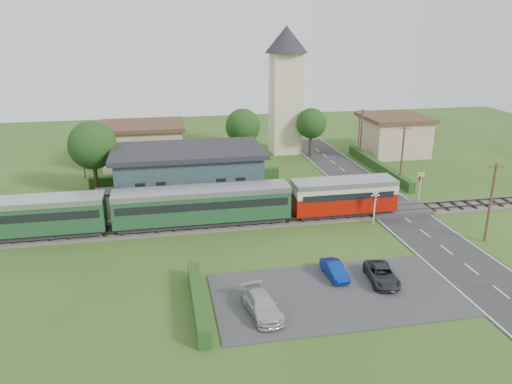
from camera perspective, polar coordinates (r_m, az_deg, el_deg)
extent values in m
plane|color=#2D4C19|center=(46.45, 5.80, -4.02)|extent=(120.00, 120.00, 0.00)
cube|color=#4C443D|center=(48.18, 5.12, -3.01)|extent=(76.00, 3.20, 0.20)
cube|color=#3F3F47|center=(47.42, 5.37, -2.97)|extent=(76.00, 0.08, 0.15)
cube|color=#3F3F47|center=(48.71, 4.90, -2.36)|extent=(76.00, 0.08, 0.15)
cube|color=#28282B|center=(50.13, 16.83, -2.99)|extent=(6.00, 70.00, 0.05)
cube|color=#333335|center=(35.81, 9.06, -11.44)|extent=(17.00, 9.00, 0.08)
cube|color=#333335|center=(51.71, 15.84, -1.98)|extent=(6.20, 3.40, 0.45)
cube|color=gray|center=(49.45, -7.13, -2.35)|extent=(30.00, 3.00, 0.45)
cube|color=beige|center=(49.15, -16.54, -1.37)|extent=(2.00, 2.00, 2.40)
cube|color=#232328|center=(48.74, -16.67, 0.04)|extent=(2.30, 2.30, 0.15)
cube|color=#283D44|center=(54.23, -7.70, 1.97)|extent=(15.00, 8.00, 4.80)
cube|color=#232328|center=(53.54, -7.82, 4.69)|extent=(16.00, 9.00, 0.50)
cube|color=#232328|center=(50.89, -7.33, -0.69)|extent=(1.20, 0.12, 2.20)
cube|color=black|center=(50.44, -13.06, 0.35)|extent=(1.00, 0.12, 1.20)
cube|color=black|center=(50.40, -10.80, 0.49)|extent=(1.00, 0.12, 1.20)
cube|color=black|center=(50.73, -4.02, 0.91)|extent=(1.00, 0.12, 1.20)
cube|color=black|center=(51.00, -1.79, 1.05)|extent=(1.00, 0.12, 1.20)
cube|color=#232328|center=(49.30, 9.88, -2.10)|extent=(9.00, 2.20, 0.50)
cube|color=#9D0E04|center=(48.96, 9.94, -1.00)|extent=(10.00, 2.80, 1.80)
cube|color=beige|center=(48.56, 10.02, 0.39)|extent=(10.00, 2.82, 0.90)
cube|color=black|center=(48.67, 10.00, -0.01)|extent=(9.00, 2.88, 0.60)
cube|color=#9DA0A8|center=(48.36, 10.06, 1.12)|extent=(10.00, 2.90, 0.45)
cube|color=#232328|center=(46.39, -6.07, -3.27)|extent=(15.20, 2.20, 0.50)
cube|color=#1D4427|center=(45.85, -6.13, -1.54)|extent=(16.00, 2.80, 2.60)
cube|color=black|center=(45.71, -6.15, -1.07)|extent=(15.40, 2.86, 0.70)
cube|color=#9DA0A8|center=(45.38, -6.19, 0.12)|extent=(16.00, 2.90, 0.50)
cube|color=#232328|center=(48.09, -26.22, -4.39)|extent=(15.20, 2.20, 0.50)
cube|color=#1D4427|center=(47.57, -26.47, -2.73)|extent=(16.00, 2.80, 2.60)
cube|color=black|center=(47.43, -26.54, -2.28)|extent=(15.40, 2.86, 0.70)
cube|color=#9DA0A8|center=(47.12, -26.72, -1.14)|extent=(16.00, 2.90, 0.50)
cube|color=beige|center=(71.99, 3.37, 10.02)|extent=(4.00, 4.00, 14.00)
cone|color=#232328|center=(71.19, 3.51, 17.03)|extent=(6.00, 6.00, 3.60)
cube|color=tan|center=(67.70, -12.74, 5.14)|extent=(10.00, 8.00, 5.00)
cube|color=#472D1E|center=(67.13, -12.91, 7.42)|extent=(10.80, 8.80, 0.50)
cube|color=tan|center=(74.34, 15.43, 6.12)|extent=(8.00, 8.00, 5.00)
cube|color=#472D1E|center=(73.82, 15.61, 8.20)|extent=(8.80, 8.80, 0.50)
cube|color=#193814|center=(33.73, -6.61, -12.26)|extent=(0.80, 9.00, 1.20)
cube|color=#193814|center=(65.32, 13.76, 2.85)|extent=(0.80, 18.00, 1.20)
cube|color=#193814|center=(59.04, -7.92, 1.58)|extent=(22.00, 0.80, 1.30)
cylinder|color=#332316|center=(57.58, -17.86, 1.86)|extent=(0.44, 0.44, 4.12)
sphere|color=#143311|center=(56.75, -18.19, 5.09)|extent=(5.20, 5.20, 5.20)
cylinder|color=#332316|center=(66.74, -1.49, 4.90)|extent=(0.44, 0.44, 3.85)
sphere|color=#143311|center=(66.07, -1.51, 7.52)|extent=(4.60, 4.60, 4.60)
cylinder|color=#332316|center=(70.96, 6.26, 5.52)|extent=(0.44, 0.44, 3.58)
sphere|color=#143311|center=(70.36, 6.34, 7.81)|extent=(4.20, 4.20, 4.20)
cylinder|color=#473321|center=(46.43, 25.21, -1.18)|extent=(0.22, 0.22, 7.00)
cube|color=#473321|center=(45.54, 25.76, 2.61)|extent=(1.40, 0.10, 0.10)
cylinder|color=#473321|center=(59.40, 16.35, 3.96)|extent=(0.22, 0.22, 7.00)
cube|color=#473321|center=(58.70, 16.63, 6.97)|extent=(1.40, 0.10, 0.10)
cylinder|color=#473321|center=(69.95, 11.92, 6.47)|extent=(0.22, 0.22, 7.00)
cube|color=#473321|center=(69.36, 12.10, 9.05)|extent=(1.40, 0.10, 0.10)
cylinder|color=silver|center=(47.73, 13.38, -1.88)|extent=(0.12, 0.12, 3.00)
cube|color=#232328|center=(47.37, 13.47, -0.63)|extent=(0.35, 0.18, 0.55)
sphere|color=#FF190C|center=(47.22, 13.55, -0.51)|extent=(0.14, 0.14, 0.14)
sphere|color=#FF190C|center=(47.31, 13.52, -0.85)|extent=(0.14, 0.14, 0.14)
cube|color=silver|center=(47.24, 13.51, -0.18)|extent=(0.84, 0.05, 0.55)
cube|color=silver|center=(47.24, 13.51, -0.18)|extent=(0.84, 0.05, 0.55)
cylinder|color=silver|center=(54.95, 18.21, 0.42)|extent=(0.12, 0.12, 3.00)
cube|color=#232328|center=(54.63, 18.33, 1.51)|extent=(0.35, 0.18, 0.55)
sphere|color=#FF190C|center=(54.49, 18.41, 1.62)|extent=(0.14, 0.14, 0.14)
sphere|color=#FF190C|center=(54.57, 18.37, 1.32)|extent=(0.14, 0.14, 0.14)
cube|color=silver|center=(54.52, 18.37, 1.91)|extent=(0.84, 0.05, 0.55)
cube|color=silver|center=(54.52, 18.37, 1.91)|extent=(0.84, 0.05, 0.55)
cylinder|color=#3F3F47|center=(63.48, -19.14, 3.66)|extent=(0.14, 0.14, 5.00)
sphere|color=orange|center=(62.92, -19.38, 5.86)|extent=(0.30, 0.30, 0.30)
cylinder|color=#3F3F47|center=(75.35, 11.68, 6.58)|extent=(0.14, 0.14, 5.00)
sphere|color=orange|center=(74.88, 11.81, 8.44)|extent=(0.30, 0.30, 0.30)
imported|color=#1833A3|center=(58.47, 12.41, 1.09)|extent=(3.26, 1.38, 1.10)
imported|color=navy|center=(37.70, 8.96, -8.78)|extent=(1.31, 3.37, 1.09)
imported|color=#B7B7B7|center=(32.88, 0.67, -12.76)|extent=(2.43, 4.66, 1.29)
imported|color=#28292E|center=(37.70, 14.19, -9.12)|extent=(2.40, 4.28, 1.13)
imported|color=gray|center=(49.64, -0.45, -0.86)|extent=(0.64, 0.49, 1.58)
imported|color=gray|center=(49.21, -13.42, -1.47)|extent=(0.70, 0.88, 1.75)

